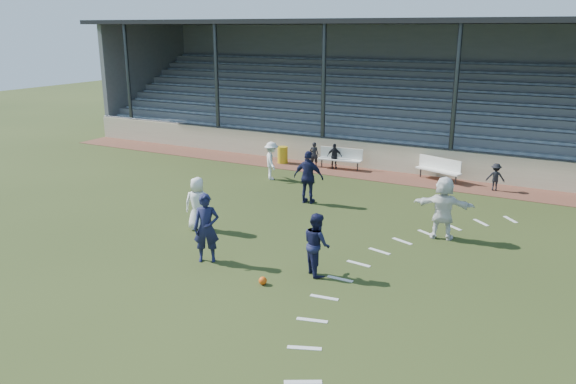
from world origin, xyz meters
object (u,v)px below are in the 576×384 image
at_px(trash_bin, 283,155).
at_px(player_white_lead, 198,204).
at_px(football, 263,281).
at_px(bench_right, 439,167).
at_px(player_navy_lead, 206,228).
at_px(bench_left, 341,156).

relative_size(trash_bin, player_white_lead, 0.46).
bearing_deg(football, bench_right, 83.03).
relative_size(player_white_lead, player_navy_lead, 0.89).
bearing_deg(player_white_lead, bench_left, -117.62).
relative_size(trash_bin, football, 3.77).
bearing_deg(trash_bin, football, -63.67).
height_order(bench_right, trash_bin, bench_right).
height_order(bench_left, bench_right, same).
distance_m(bench_right, player_white_lead, 11.00).
distance_m(bench_right, trash_bin, 7.33).
distance_m(bench_left, trash_bin, 2.88).
relative_size(trash_bin, player_navy_lead, 0.41).
distance_m(trash_bin, player_white_lead, 9.48).
relative_size(bench_left, player_white_lead, 1.18).
bearing_deg(football, bench_left, 103.82).
distance_m(trash_bin, player_navy_lead, 11.82).
relative_size(bench_left, player_navy_lead, 1.05).
xyz_separation_m(football, player_white_lead, (-3.87, 2.52, 0.76)).
height_order(bench_left, player_white_lead, player_white_lead).
xyz_separation_m(trash_bin, football, (5.83, -11.78, -0.31)).
height_order(bench_left, trash_bin, bench_left).
relative_size(football, player_navy_lead, 0.11).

